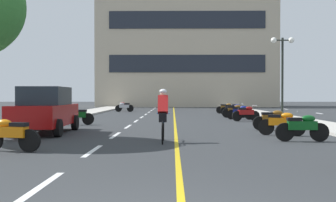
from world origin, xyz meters
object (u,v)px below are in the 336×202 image
(motorcycle_8, at_px, (235,111))
(motorcycle_2, at_px, (302,127))
(motorcycle_13, at_px, (125,106))
(motorcycle_11, at_px, (227,108))
(motorcycle_3, at_px, (282,123))
(motorcycle_7, at_px, (240,112))
(motorcycle_1, at_px, (10,134))
(motorcycle_9, at_px, (235,110))
(motorcycle_12, at_px, (124,107))
(street_lamp_mid, at_px, (282,59))
(motorcycle_5, at_px, (77,116))
(cyclist_rider, at_px, (163,114))
(motorcycle_4, at_px, (273,119))
(motorcycle_6, at_px, (246,113))
(parked_car_near, at_px, (46,110))

(motorcycle_8, bearing_deg, motorcycle_2, -90.07)
(motorcycle_13, bearing_deg, motorcycle_11, -31.26)
(motorcycle_3, bearing_deg, motorcycle_7, 88.88)
(motorcycle_1, distance_m, motorcycle_9, 19.54)
(motorcycle_9, bearing_deg, motorcycle_2, -91.13)
(motorcycle_2, relative_size, motorcycle_9, 1.00)
(motorcycle_12, relative_size, motorcycle_13, 1.00)
(street_lamp_mid, height_order, motorcycle_12, street_lamp_mid)
(motorcycle_5, height_order, motorcycle_8, same)
(motorcycle_5, xyz_separation_m, motorcycle_11, (9.30, 12.35, 0.00))
(motorcycle_11, relative_size, motorcycle_13, 0.99)
(motorcycle_7, distance_m, cyclist_rider, 12.47)
(motorcycle_4, distance_m, motorcycle_6, 5.91)
(motorcycle_9, relative_size, motorcycle_13, 1.00)
(motorcycle_9, xyz_separation_m, motorcycle_13, (-9.16, 9.62, 0.00))
(street_lamp_mid, height_order, parked_car_near, street_lamp_mid)
(motorcycle_8, bearing_deg, cyclist_rider, -108.31)
(motorcycle_9, xyz_separation_m, cyclist_rider, (-4.78, -15.40, 0.41))
(street_lamp_mid, xyz_separation_m, motorcycle_3, (-2.88, -9.96, -3.33))
(motorcycle_13, relative_size, cyclist_rider, 0.96)
(parked_car_near, xyz_separation_m, motorcycle_2, (9.16, -2.60, -0.44))
(motorcycle_1, height_order, motorcycle_9, same)
(parked_car_near, distance_m, motorcycle_6, 11.79)
(street_lamp_mid, bearing_deg, motorcycle_11, 108.07)
(parked_car_near, height_order, motorcycle_1, parked_car_near)
(motorcycle_1, relative_size, motorcycle_3, 1.03)
(motorcycle_8, height_order, cyclist_rider, cyclist_rider)
(street_lamp_mid, xyz_separation_m, motorcycle_8, (-2.71, 1.61, -3.33))
(motorcycle_3, relative_size, motorcycle_8, 0.96)
(motorcycle_2, height_order, motorcycle_6, same)
(motorcycle_11, xyz_separation_m, motorcycle_13, (-9.15, 5.56, 0.00))
(street_lamp_mid, bearing_deg, motorcycle_2, -103.08)
(motorcycle_2, distance_m, motorcycle_9, 15.18)
(motorcycle_8, relative_size, motorcycle_11, 1.02)
(motorcycle_9, bearing_deg, motorcycle_12, 140.19)
(street_lamp_mid, distance_m, motorcycle_1, 18.27)
(motorcycle_3, distance_m, motorcycle_9, 13.39)
(motorcycle_2, xyz_separation_m, motorcycle_13, (-8.86, 24.80, 0.00))
(street_lamp_mid, relative_size, motorcycle_5, 2.95)
(motorcycle_2, height_order, motorcycle_4, same)
(motorcycle_5, distance_m, cyclist_rider, 8.44)
(motorcycle_8, bearing_deg, motorcycle_13, 127.84)
(street_lamp_mid, xyz_separation_m, cyclist_rider, (-7.21, -11.98, -2.92))
(motorcycle_2, xyz_separation_m, motorcycle_8, (0.02, 13.36, 0.00))
(motorcycle_11, height_order, motorcycle_12, same)
(motorcycle_6, bearing_deg, parked_car_near, -141.84)
(motorcycle_9, distance_m, cyclist_rider, 16.13)
(street_lamp_mid, xyz_separation_m, motorcycle_12, (-11.36, 10.86, -3.33))
(motorcycle_4, distance_m, motorcycle_12, 20.60)
(motorcycle_3, height_order, motorcycle_7, same)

